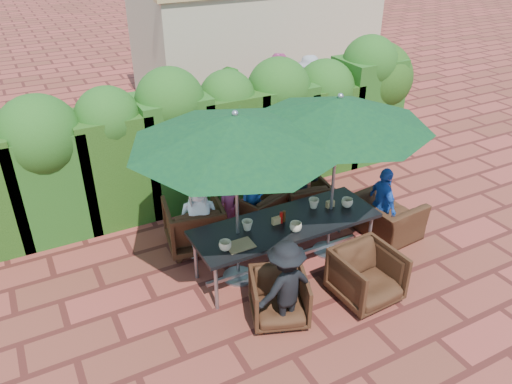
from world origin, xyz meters
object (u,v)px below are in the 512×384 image
umbrella_right (339,112)px  chair_near_right (367,273)px  dining_table (286,227)px  umbrella_left (235,130)px  chair_far_right (303,197)px  chair_far_mid (257,208)px  chair_end_right (387,211)px  chair_far_left (194,222)px  chair_near_left (279,296)px

umbrella_right → chair_near_right: (-0.16, -1.08, -1.82)m
dining_table → umbrella_left: bearing=173.5°
umbrella_left → chair_far_right: bearing=29.8°
chair_far_mid → chair_end_right: size_ratio=0.78×
chair_end_right → chair_far_left: bearing=63.8°
umbrella_right → chair_far_right: umbrella_right is taller
umbrella_right → chair_far_mid: (-0.64, 1.05, -1.84)m
chair_end_right → chair_far_right: bearing=35.6°
chair_far_mid → umbrella_right: bearing=101.9°
chair_far_left → chair_far_right: 1.89m
chair_end_right → umbrella_left: bearing=82.9°
dining_table → umbrella_left: (-0.70, 0.08, 1.54)m
chair_far_right → chair_near_right: 2.12m
chair_far_mid → chair_far_left: bearing=-19.5°
chair_far_mid → chair_near_right: chair_near_right is taller
umbrella_left → chair_near_left: 2.09m
umbrella_right → chair_far_right: (0.19, 1.01, -1.84)m
dining_table → chair_far_mid: 1.11m
chair_far_left → chair_far_mid: 1.07m
umbrella_right → chair_near_right: 2.12m
chair_far_mid → chair_far_right: size_ratio=0.99×
chair_far_mid → chair_end_right: chair_end_right is taller
umbrella_left → chair_far_right: 2.64m
chair_far_left → umbrella_left: bearing=113.9°
chair_end_right → chair_far_mid: bearing=52.8°
dining_table → chair_far_mid: bearing=83.8°
chair_near_right → dining_table: bearing=116.2°
chair_near_right → umbrella_left: bearing=135.6°
chair_far_left → umbrella_right: bearing=157.9°
umbrella_left → chair_near_left: (0.10, -0.94, -1.86)m
chair_near_right → chair_end_right: (1.23, 1.04, 0.02)m
chair_near_right → chair_end_right: size_ratio=0.83×
umbrella_left → chair_far_left: 2.06m
umbrella_right → dining_table: bearing=-179.1°
umbrella_left → chair_far_mid: (0.82, 0.99, -1.84)m
dining_table → umbrella_right: umbrella_right is taller
chair_near_right → chair_end_right: chair_end_right is taller
chair_far_mid → chair_end_right: bearing=128.2°
umbrella_left → chair_far_left: (-0.25, 0.99, -1.79)m
dining_table → chair_end_right: bearing=-0.7°
umbrella_left → chair_far_mid: 2.24m
umbrella_left → chair_end_right: size_ratio=2.79×
chair_far_left → chair_far_mid: (1.07, -0.00, -0.05)m
chair_far_right → chair_far_mid: bearing=4.2°
dining_table → chair_far_left: size_ratio=3.13×
chair_far_right → chair_end_right: bearing=137.8°
chair_far_mid → chair_end_right: 2.03m
dining_table → chair_far_right: bearing=47.3°
chair_far_right → chair_near_left: 2.43m
chair_far_mid → chair_near_right: bearing=83.2°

